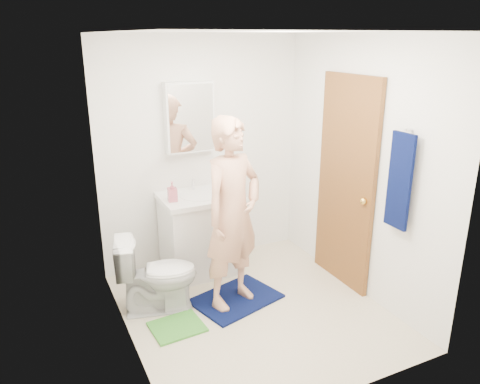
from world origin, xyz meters
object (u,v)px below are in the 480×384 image
soap_dispenser (172,192)px  man (233,214)px  towel (400,181)px  vanity_cabinet (201,236)px  toothbrush_cup (219,185)px  medicine_cabinet (189,117)px  toilet (157,274)px

soap_dispenser → man: 0.74m
towel → vanity_cabinet: bearing=128.5°
towel → toothbrush_cup: (-0.93, 1.59, -0.36)m
medicine_cabinet → toothbrush_cup: 0.76m
toilet → toothbrush_cup: bearing=-40.7°
towel → toothbrush_cup: size_ratio=7.17×
toilet → toothbrush_cup: toothbrush_cup is taller
toilet → vanity_cabinet: bearing=-36.2°
vanity_cabinet → toilet: vanity_cabinet is taller
toilet → man: bearing=-92.6°
man → toilet: bearing=142.3°
vanity_cabinet → towel: 2.08m
soap_dispenser → toothbrush_cup: soap_dispenser is taller
medicine_cabinet → soap_dispenser: 0.77m
man → medicine_cabinet: bearing=71.0°
vanity_cabinet → toilet: (-0.62, -0.52, -0.04)m
toothbrush_cup → towel: bearing=-59.8°
medicine_cabinet → towel: size_ratio=0.87×
medicine_cabinet → man: 1.18m
vanity_cabinet → toothbrush_cup: 0.57m
vanity_cabinet → soap_dispenser: 0.63m
soap_dispenser → toothbrush_cup: (0.55, 0.16, -0.05)m
toothbrush_cup → toilet: bearing=-144.5°
toothbrush_cup → man: size_ratio=0.06×
man → toothbrush_cup: bearing=53.8°
towel → toilet: bearing=151.8°
toilet → soap_dispenser: size_ratio=3.69×
soap_dispenser → medicine_cabinet: bearing=43.2°
vanity_cabinet → medicine_cabinet: 1.22m
towel → man: bearing=145.9°
towel → man: (-1.14, 0.77, -0.36)m
vanity_cabinet → toilet: bearing=-140.0°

